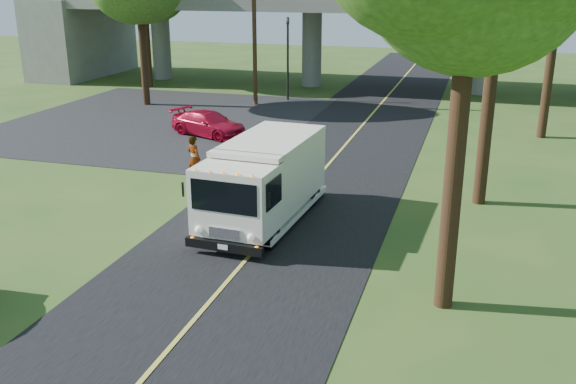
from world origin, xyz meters
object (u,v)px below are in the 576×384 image
at_px(traffic_signal, 288,50).
at_px(step_van, 264,179).
at_px(pedestrian, 194,159).
at_px(utility_pole, 254,29).
at_px(red_sedan, 209,124).

height_order(traffic_signal, step_van, traffic_signal).
xyz_separation_m(step_van, pedestrian, (-4.04, 3.37, -0.55)).
relative_size(traffic_signal, pedestrian, 2.89).
height_order(traffic_signal, pedestrian, traffic_signal).
xyz_separation_m(utility_pole, step_van, (7.03, -18.92, -3.14)).
bearing_deg(utility_pole, step_van, -69.62).
bearing_deg(step_van, utility_pole, 113.57).
bearing_deg(utility_pole, traffic_signal, 53.13).
bearing_deg(traffic_signal, step_van, -75.20).
bearing_deg(red_sedan, pedestrian, -140.85).
xyz_separation_m(traffic_signal, pedestrian, (1.49, -17.55, -2.30)).
relative_size(traffic_signal, step_van, 0.80).
height_order(traffic_signal, red_sedan, traffic_signal).
bearing_deg(pedestrian, traffic_signal, -58.51).
distance_m(traffic_signal, red_sedan, 10.80).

